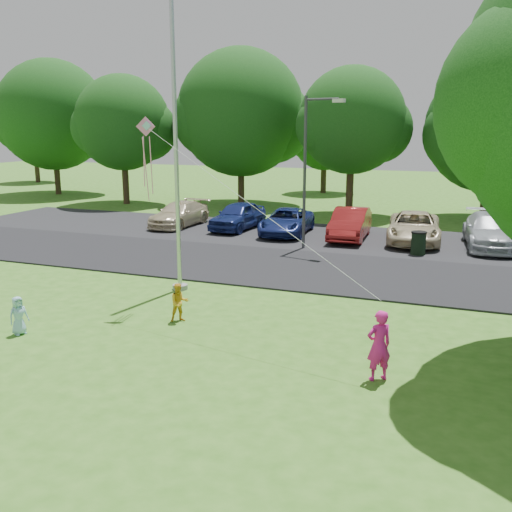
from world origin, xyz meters
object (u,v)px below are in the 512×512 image
(woman, at_px, (379,345))
(kite, at_px, (153,147))
(flagpole, at_px, (176,163))
(child_yellow, at_px, (179,303))
(child_blue, at_px, (19,315))
(street_lamp, at_px, (310,159))
(trash_can, at_px, (418,244))

(woman, xyz_separation_m, kite, (-6.84, 2.55, 3.95))
(flagpole, distance_m, kite, 2.20)
(child_yellow, relative_size, child_blue, 1.06)
(woman, height_order, kite, kite)
(woman, relative_size, kite, 0.21)
(flagpole, bearing_deg, child_blue, -110.18)
(child_yellow, bearing_deg, kite, 104.39)
(child_blue, relative_size, kite, 0.14)
(child_yellow, height_order, child_blue, child_yellow)
(child_yellow, bearing_deg, street_lamp, 44.03)
(trash_can, bearing_deg, child_yellow, -116.50)
(woman, xyz_separation_m, child_yellow, (-5.74, 1.81, -0.24))
(trash_can, bearing_deg, child_blue, -123.73)
(trash_can, distance_m, kite, 12.71)
(street_lamp, distance_m, kite, 9.80)
(street_lamp, distance_m, child_yellow, 10.89)
(trash_can, relative_size, child_yellow, 0.94)
(woman, bearing_deg, flagpole, -71.22)
(street_lamp, distance_m, woman, 13.47)
(trash_can, height_order, woman, woman)
(woman, distance_m, kite, 8.30)
(flagpole, relative_size, trash_can, 9.77)
(woman, bearing_deg, trash_can, -127.04)
(flagpole, bearing_deg, child_yellow, -61.93)
(flagpole, xyz_separation_m, kite, (0.41, -2.09, 0.56))
(trash_can, distance_m, woman, 12.65)
(child_yellow, distance_m, child_blue, 4.16)
(flagpole, xyz_separation_m, street_lamp, (2.31, 7.49, -0.24))
(child_yellow, bearing_deg, child_blue, 173.28)
(woman, bearing_deg, kite, -59.08)
(street_lamp, height_order, trash_can, street_lamp)
(street_lamp, height_order, woman, street_lamp)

